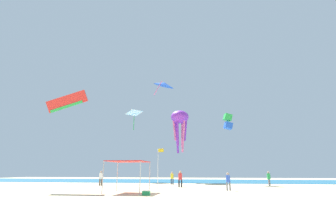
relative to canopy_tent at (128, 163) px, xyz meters
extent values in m
cube|color=beige|center=(4.14, -2.12, -2.51)|extent=(110.00, 110.00, 0.10)
cube|color=#1E6B93|center=(4.14, 27.47, -2.45)|extent=(110.00, 19.69, 0.03)
cylinder|color=#B2B2B7|center=(-1.54, -1.61, -1.20)|extent=(0.07, 0.07, 2.53)
cylinder|color=#B2B2B7|center=(1.54, -1.61, -1.20)|extent=(0.07, 0.07, 2.53)
cylinder|color=#B2B2B7|center=(-1.54, 1.61, -1.20)|extent=(0.07, 0.07, 2.53)
cylinder|color=#B2B2B7|center=(1.54, 1.61, -1.20)|extent=(0.07, 0.07, 2.53)
cube|color=red|center=(0.00, 0.00, 0.10)|extent=(3.15, 3.29, 0.06)
cylinder|color=brown|center=(-6.74, 10.00, -2.06)|extent=(0.16, 0.16, 0.82)
cylinder|color=brown|center=(-6.84, 9.70, -2.06)|extent=(0.16, 0.16, 0.82)
cylinder|color=white|center=(-6.79, 9.85, -1.29)|extent=(0.43, 0.43, 0.71)
sphere|color=tan|center=(-6.79, 9.85, -0.81)|extent=(0.27, 0.27, 0.27)
cylinder|color=slate|center=(14.27, 12.91, -2.07)|extent=(0.15, 0.15, 0.79)
cylinder|color=slate|center=(14.13, 12.64, -2.07)|extent=(0.15, 0.15, 0.79)
cylinder|color=green|center=(14.20, 12.77, -1.34)|extent=(0.41, 0.41, 0.68)
sphere|color=tan|center=(14.20, 12.77, -0.87)|extent=(0.26, 0.26, 0.26)
cylinder|color=#33384C|center=(1.65, 13.96, -2.08)|extent=(0.15, 0.15, 0.77)
cylinder|color=#33384C|center=(1.92, 13.82, -2.08)|extent=(0.15, 0.15, 0.77)
cylinder|color=yellow|center=(1.78, 13.89, -1.36)|extent=(0.40, 0.40, 0.67)
sphere|color=tan|center=(1.78, 13.89, -0.90)|extent=(0.25, 0.25, 0.25)
cylinder|color=slate|center=(8.74, 3.79, -2.09)|extent=(0.14, 0.14, 0.74)
cylinder|color=slate|center=(8.46, 3.71, -2.09)|extent=(0.14, 0.14, 0.74)
cylinder|color=blue|center=(8.60, 3.75, -1.40)|extent=(0.39, 0.39, 0.64)
sphere|color=tan|center=(8.60, 3.75, -0.96)|extent=(0.24, 0.24, 0.24)
cylinder|color=black|center=(3.72, 8.08, -2.06)|extent=(0.16, 0.16, 0.82)
cylinder|color=black|center=(3.42, 8.18, -2.06)|extent=(0.16, 0.16, 0.82)
cylinder|color=red|center=(3.57, 8.13, -1.29)|extent=(0.43, 0.43, 0.71)
sphere|color=tan|center=(3.57, 8.13, -0.80)|extent=(0.27, 0.27, 0.27)
cylinder|color=silver|center=(1.79, 4.04, -0.47)|extent=(0.06, 0.06, 3.98)
cube|color=yellow|center=(2.10, 4.04, 1.34)|extent=(0.55, 0.02, 0.35)
cube|color=#1E8C4C|center=(2.20, -2.18, -2.30)|extent=(0.56, 0.36, 0.32)
cube|color=white|center=(2.20, -2.18, -2.13)|extent=(0.57, 0.37, 0.03)
ellipsoid|color=purple|center=(2.23, 20.25, 8.32)|extent=(3.66, 3.66, 2.19)
cylinder|color=purple|center=(3.14, 20.46, 5.96)|extent=(0.66, 0.42, 3.40)
cylinder|color=pink|center=(2.50, 21.14, 5.45)|extent=(0.46, 0.76, 4.41)
cylinder|color=purple|center=(1.60, 20.92, 4.94)|extent=(0.71, 0.73, 5.42)
cylinder|color=pink|center=(1.33, 20.03, 5.96)|extent=(0.66, 0.42, 3.40)
cylinder|color=purple|center=(1.97, 19.36, 5.45)|extent=(0.46, 0.76, 4.41)
cylinder|color=pink|center=(2.87, 19.57, 4.94)|extent=(0.71, 0.73, 5.42)
cube|color=green|center=(9.87, 15.44, 6.96)|extent=(1.43, 1.29, 1.13)
cube|color=blue|center=(9.87, 15.44, 5.72)|extent=(1.43, 1.29, 1.13)
cube|color=red|center=(-7.59, 1.88, 6.39)|extent=(4.15, 1.44, 2.58)
cube|color=green|center=(-7.59, 1.88, 5.82)|extent=(3.21, 0.83, 1.43)
cube|color=white|center=(-7.12, 24.06, 10.32)|extent=(3.55, 3.55, 0.59)
cylinder|color=green|center=(-7.12, 24.06, 8.23)|extent=(0.17, 0.17, 2.69)
cone|color=blue|center=(-1.55, 25.74, 16.48)|extent=(5.79, 5.78, 2.06)
cylinder|color=pink|center=(-2.52, 24.24, 15.14)|extent=(2.01, 1.37, 2.54)
camera|label=1|loc=(6.93, -21.09, -0.75)|focal=26.44mm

